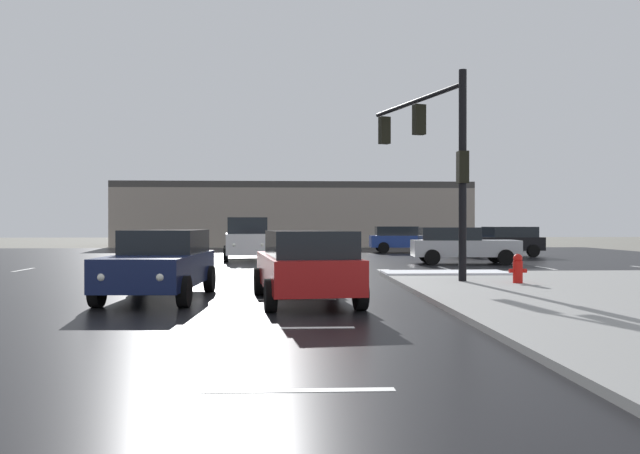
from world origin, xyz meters
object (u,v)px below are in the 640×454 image
(sedan_navy, at_px, (161,262))
(sedan_black, at_px, (501,241))
(sedan_blue, at_px, (404,239))
(traffic_signal_mast, at_px, (434,145))
(suv_white, at_px, (246,238))
(sedan_silver, at_px, (460,245))
(sedan_red, at_px, (306,265))
(fire_hydrant, at_px, (518,268))

(sedan_navy, relative_size, sedan_black, 0.98)
(sedan_navy, relative_size, sedan_blue, 1.00)
(traffic_signal_mast, distance_m, suv_white, 13.49)
(sedan_navy, height_order, sedan_silver, same)
(sedan_red, xyz_separation_m, sedan_silver, (7.10, 13.43, 0.00))
(fire_hydrant, xyz_separation_m, sedan_black, (5.06, 16.28, 0.32))
(traffic_signal_mast, distance_m, sedan_navy, 9.10)
(traffic_signal_mast, distance_m, sedan_silver, 9.29)
(suv_white, height_order, sedan_black, suv_white)
(suv_white, distance_m, sedan_silver, 10.02)
(fire_hydrant, relative_size, sedan_navy, 0.17)
(sedan_navy, bearing_deg, sedan_silver, 142.56)
(fire_hydrant, xyz_separation_m, sedan_navy, (-9.21, -2.04, 0.32))
(sedan_navy, distance_m, sedan_black, 23.22)
(sedan_red, xyz_separation_m, sedan_blue, (6.68, 24.43, 0.00))
(sedan_silver, height_order, sedan_blue, same)
(suv_white, xyz_separation_m, sedan_blue, (9.03, 7.67, -0.24))
(sedan_red, relative_size, sedan_blue, 1.02)
(traffic_signal_mast, height_order, sedan_silver, traffic_signal_mast)
(sedan_blue, bearing_deg, sedan_navy, -110.46)
(fire_hydrant, bearing_deg, sedan_silver, 83.15)
(traffic_signal_mast, height_order, fire_hydrant, traffic_signal_mast)
(sedan_navy, xyz_separation_m, suv_white, (1.00, 15.64, 0.24))
(sedan_red, height_order, sedan_silver, same)
(sedan_red, bearing_deg, traffic_signal_mast, -44.13)
(traffic_signal_mast, relative_size, sedan_blue, 1.29)
(sedan_blue, bearing_deg, suv_white, -136.84)
(traffic_signal_mast, distance_m, sedan_black, 16.07)
(fire_hydrant, bearing_deg, sedan_blue, 87.80)
(fire_hydrant, relative_size, sedan_blue, 0.17)
(sedan_blue, bearing_deg, sedan_red, -102.47)
(suv_white, bearing_deg, sedan_silver, 65.30)
(sedan_navy, distance_m, sedan_silver, 16.15)
(fire_hydrant, height_order, sedan_black, sedan_black)
(sedan_silver, relative_size, sedan_blue, 1.01)
(traffic_signal_mast, height_order, suv_white, traffic_signal_mast)
(sedan_red, xyz_separation_m, suv_white, (-2.35, 16.76, 0.24))
(sedan_black, height_order, sedan_silver, same)
(suv_white, bearing_deg, sedan_navy, -8.96)
(sedan_navy, xyz_separation_m, sedan_silver, (10.45, 12.31, 0.00))
(sedan_red, relative_size, sedan_navy, 1.02)
(sedan_navy, bearing_deg, sedan_black, 144.95)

